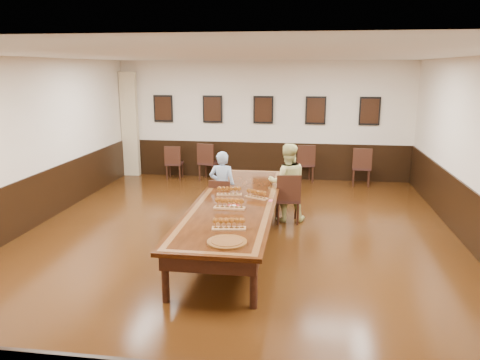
% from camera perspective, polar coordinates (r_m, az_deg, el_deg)
% --- Properties ---
extents(floor, '(8.00, 10.00, 0.02)m').
position_cam_1_polar(floor, '(8.39, -0.49, -7.52)').
color(floor, black).
rests_on(floor, ground).
extents(ceiling, '(8.00, 10.00, 0.02)m').
position_cam_1_polar(ceiling, '(7.84, -0.54, 15.04)').
color(ceiling, white).
rests_on(ceiling, floor).
extents(wall_back, '(8.00, 0.02, 3.20)m').
position_cam_1_polar(wall_back, '(12.88, 2.87, 7.25)').
color(wall_back, '#F2E1CA').
rests_on(wall_back, floor).
extents(wall_front, '(8.00, 0.02, 3.20)m').
position_cam_1_polar(wall_front, '(3.29, -14.07, -12.10)').
color(wall_front, '#F2E1CA').
rests_on(wall_front, floor).
extents(wall_left, '(0.02, 10.00, 3.20)m').
position_cam_1_polar(wall_left, '(9.43, -25.43, 3.65)').
color(wall_left, '#F2E1CA').
rests_on(wall_left, floor).
extents(chair_man, '(0.43, 0.46, 0.89)m').
position_cam_1_polar(chair_man, '(9.26, -2.27, -2.53)').
color(chair_man, black).
rests_on(chair_man, floor).
extents(chair_woman, '(0.54, 0.57, 1.00)m').
position_cam_1_polar(chair_woman, '(9.31, 5.80, -2.14)').
color(chair_woman, black).
rests_on(chair_woman, floor).
extents(spare_chair_a, '(0.46, 0.50, 0.94)m').
position_cam_1_polar(spare_chair_a, '(13.03, -8.00, 2.17)').
color(spare_chair_a, black).
rests_on(spare_chair_a, floor).
extents(spare_chair_b, '(0.59, 0.62, 1.03)m').
position_cam_1_polar(spare_chair_b, '(12.80, -3.79, 2.28)').
color(spare_chair_b, black).
rests_on(spare_chair_b, floor).
extents(spare_chair_c, '(0.59, 0.62, 1.02)m').
position_cam_1_polar(spare_chair_c, '(12.69, 7.83, 2.07)').
color(spare_chair_c, black).
rests_on(spare_chair_c, floor).
extents(spare_chair_d, '(0.51, 0.55, 1.01)m').
position_cam_1_polar(spare_chair_d, '(12.58, 14.60, 1.63)').
color(spare_chair_d, black).
rests_on(spare_chair_d, floor).
extents(person_man, '(0.53, 0.35, 1.42)m').
position_cam_1_polar(person_man, '(9.28, -2.17, -0.79)').
color(person_man, '#4F83C7').
rests_on(person_man, floor).
extents(person_woman, '(0.86, 0.71, 1.57)m').
position_cam_1_polar(person_woman, '(9.34, 5.78, -0.30)').
color(person_woman, '#DFDD8B').
rests_on(person_woman, floor).
extents(pink_phone, '(0.07, 0.13, 0.01)m').
position_cam_1_polar(pink_phone, '(8.14, 3.75, -2.53)').
color(pink_phone, '#E64C6C').
rests_on(pink_phone, conference_table).
extents(curtain, '(0.45, 0.18, 2.90)m').
position_cam_1_polar(curtain, '(13.59, -13.27, 6.59)').
color(curtain, '#CDB88D').
rests_on(curtain, floor).
extents(wainscoting, '(8.00, 10.00, 1.00)m').
position_cam_1_polar(wainscoting, '(8.22, -0.50, -4.20)').
color(wainscoting, black).
rests_on(wainscoting, floor).
extents(conference_table, '(1.40, 5.00, 0.76)m').
position_cam_1_polar(conference_table, '(8.19, -0.50, -3.46)').
color(conference_table, black).
rests_on(conference_table, floor).
extents(posters, '(6.14, 0.04, 0.74)m').
position_cam_1_polar(posters, '(12.78, 2.86, 8.55)').
color(posters, black).
rests_on(posters, wall_back).
extents(flight_a, '(0.47, 0.19, 0.17)m').
position_cam_1_polar(flight_a, '(8.45, -1.31, -1.38)').
color(flight_a, '#9E6D42').
rests_on(flight_a, conference_table).
extents(flight_b, '(0.44, 0.31, 0.16)m').
position_cam_1_polar(flight_b, '(8.27, 2.02, -1.76)').
color(flight_b, '#9E6D42').
rests_on(flight_b, conference_table).
extents(flight_c, '(0.51, 0.17, 0.19)m').
position_cam_1_polar(flight_c, '(7.65, -1.30, -2.91)').
color(flight_c, '#9E6D42').
rests_on(flight_c, conference_table).
extents(flight_d, '(0.50, 0.22, 0.18)m').
position_cam_1_polar(flight_d, '(6.68, -1.36, -5.41)').
color(flight_d, '#9E6D42').
rests_on(flight_d, conference_table).
extents(red_plate_grp, '(0.21, 0.21, 0.03)m').
position_cam_1_polar(red_plate_grp, '(7.77, -0.84, -3.23)').
color(red_plate_grp, red).
rests_on(red_plate_grp, conference_table).
extents(carved_platter, '(0.63, 0.63, 0.04)m').
position_cam_1_polar(carved_platter, '(6.20, -1.60, -7.58)').
color(carved_platter, '#542D10').
rests_on(carved_platter, conference_table).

